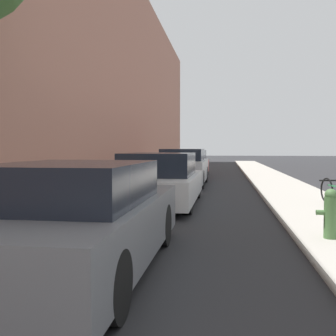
{
  "coord_description": "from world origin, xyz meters",
  "views": [
    {
      "loc": [
        0.81,
        0.79,
        1.46
      ],
      "look_at": [
        -0.73,
        11.3,
        0.91
      ],
      "focal_mm": 41.51,
      "sensor_mm": 36.0,
      "label": 1
    }
  ],
  "objects_px": {
    "parked_car_red": "(190,164)",
    "bicycle": "(336,192)",
    "parked_car_grey": "(78,219)",
    "parked_car_white": "(160,180)",
    "parked_car_silver": "(184,168)",
    "fire_hydrant": "(331,213)"
  },
  "relations": [
    {
      "from": "bicycle",
      "to": "parked_car_white",
      "type": "bearing_deg",
      "value": 163.81
    },
    {
      "from": "parked_car_red",
      "to": "bicycle",
      "type": "bearing_deg",
      "value": -67.9
    },
    {
      "from": "parked_car_white",
      "to": "bicycle",
      "type": "bearing_deg",
      "value": -4.43
    },
    {
      "from": "parked_car_red",
      "to": "fire_hydrant",
      "type": "distance_m",
      "value": 14.62
    },
    {
      "from": "parked_car_silver",
      "to": "bicycle",
      "type": "relative_size",
      "value": 3.1
    },
    {
      "from": "parked_car_grey",
      "to": "parked_car_silver",
      "type": "height_order",
      "value": "parked_car_silver"
    },
    {
      "from": "parked_car_grey",
      "to": "parked_car_red",
      "type": "height_order",
      "value": "parked_car_red"
    },
    {
      "from": "parked_car_white",
      "to": "bicycle",
      "type": "relative_size",
      "value": 3.06
    },
    {
      "from": "parked_car_grey",
      "to": "fire_hydrant",
      "type": "height_order",
      "value": "parked_car_grey"
    },
    {
      "from": "parked_car_grey",
      "to": "fire_hydrant",
      "type": "distance_m",
      "value": 3.67
    },
    {
      "from": "parked_car_grey",
      "to": "parked_car_silver",
      "type": "xyz_separation_m",
      "value": [
        0.11,
        10.9,
        0.07
      ]
    },
    {
      "from": "parked_car_grey",
      "to": "parked_car_red",
      "type": "relative_size",
      "value": 1.01
    },
    {
      "from": "fire_hydrant",
      "to": "bicycle",
      "type": "bearing_deg",
      "value": 73.84
    },
    {
      "from": "parked_car_silver",
      "to": "fire_hydrant",
      "type": "distance_m",
      "value": 9.77
    },
    {
      "from": "parked_car_red",
      "to": "fire_hydrant",
      "type": "relative_size",
      "value": 5.61
    },
    {
      "from": "parked_car_grey",
      "to": "parked_car_silver",
      "type": "relative_size",
      "value": 0.91
    },
    {
      "from": "parked_car_grey",
      "to": "bicycle",
      "type": "bearing_deg",
      "value": 50.25
    },
    {
      "from": "parked_car_grey",
      "to": "parked_car_red",
      "type": "distance_m",
      "value": 15.89
    },
    {
      "from": "parked_car_red",
      "to": "bicycle",
      "type": "relative_size",
      "value": 2.79
    },
    {
      "from": "parked_car_red",
      "to": "fire_hydrant",
      "type": "bearing_deg",
      "value": -76.73
    },
    {
      "from": "parked_car_grey",
      "to": "parked_car_white",
      "type": "height_order",
      "value": "parked_car_white"
    },
    {
      "from": "parked_car_silver",
      "to": "bicycle",
      "type": "bearing_deg",
      "value": -54.1
    }
  ]
}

